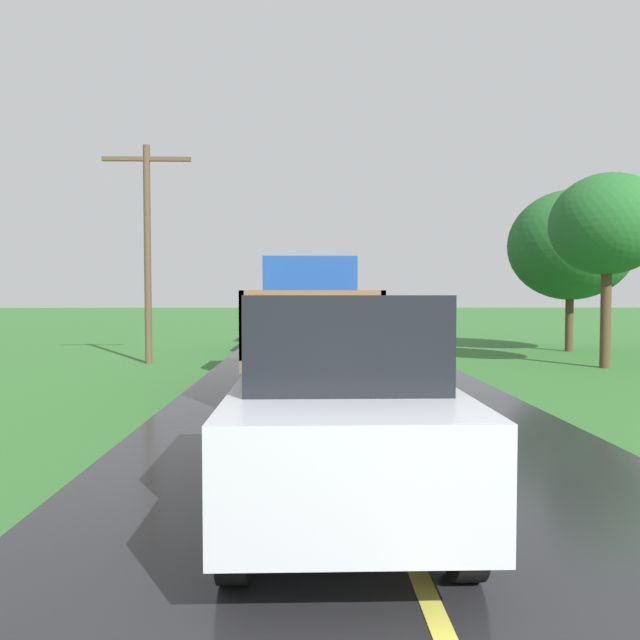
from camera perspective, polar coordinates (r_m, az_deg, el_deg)
The scene contains 6 objects.
banana_truck_near at distance 13.09m, azimuth -0.94°, elevation 0.00°, with size 2.38×5.82×2.80m.
banana_truck_far at distance 23.17m, azimuth -1.84°, elevation 0.99°, with size 2.38×5.81×2.80m.
utility_pole_roadside at distance 18.35m, azimuth -16.13°, elevation 7.07°, with size 2.56×0.20×6.38m.
roadside_tree_near_left at distance 23.35m, azimuth 22.78°, elevation 6.59°, with size 4.36×4.36×5.78m.
roadside_tree_mid_right at distance 18.40m, azimuth 25.71°, elevation 8.18°, with size 3.08×3.08×5.36m.
following_car at distance 5.26m, azimuth 1.84°, elevation -7.77°, with size 1.74×4.10×1.92m.
Camera 1 is at (-0.78, -1.25, 1.99)m, focal length 33.57 mm.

